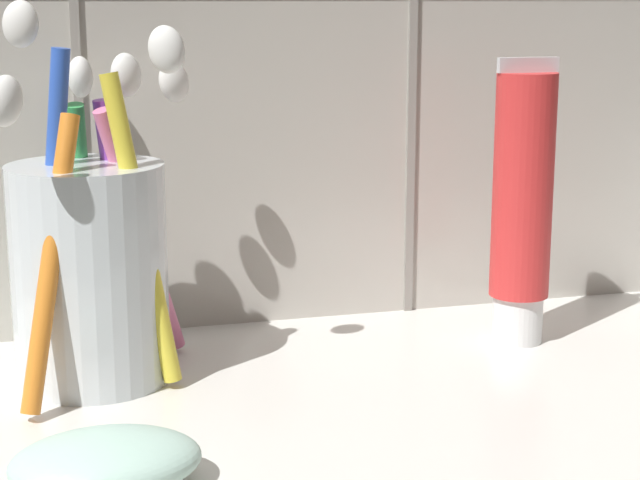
# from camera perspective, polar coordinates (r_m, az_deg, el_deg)

# --- Properties ---
(sink_counter) EXTENTS (0.76, 0.32, 0.02)m
(sink_counter) POSITION_cam_1_polar(r_m,az_deg,el_deg) (0.52, 8.51, -9.65)
(sink_counter) COLOR silver
(sink_counter) RESTS_ON ground
(toothbrush_cup) EXTENTS (0.11, 0.13, 0.19)m
(toothbrush_cup) POSITION_cam_1_polar(r_m,az_deg,el_deg) (0.53, -12.12, -1.15)
(toothbrush_cup) COLOR silver
(toothbrush_cup) RESTS_ON sink_counter
(toothpaste_tube) EXTENTS (0.03, 0.03, 0.16)m
(toothpaste_tube) POSITION_cam_1_polar(r_m,az_deg,el_deg) (0.59, 10.73, 1.91)
(toothpaste_tube) COLOR white
(toothpaste_tube) RESTS_ON sink_counter
(soap_bar) EXTENTS (0.07, 0.05, 0.02)m
(soap_bar) POSITION_cam_1_polar(r_m,az_deg,el_deg) (0.43, -11.35, -11.52)
(soap_bar) COLOR silver
(soap_bar) RESTS_ON sink_counter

